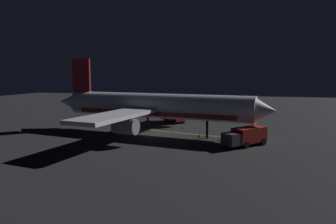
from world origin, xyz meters
name	(u,v)px	position (x,y,z in m)	size (l,w,h in m)	color
ground_plane	(156,134)	(0.00, 0.00, -0.10)	(180.00, 180.00, 0.20)	black
apron_guide_stripe	(183,133)	(-1.63, 4.00, 0.00)	(0.24, 18.91, 0.01)	gold
airliner	(152,107)	(-0.09, -0.60, 4.26)	(32.92, 36.87, 11.83)	silver
baggage_truck	(246,136)	(4.81, 13.68, 1.24)	(6.10, 5.80, 2.37)	maroon
catering_truck	(173,116)	(-12.00, -0.24, 1.17)	(5.38, 5.74, 2.24)	maroon
ground_crew_worker	(232,133)	(1.02, 11.71, 0.89)	(0.40, 0.40, 1.74)	black
traffic_cone_near_left	(172,130)	(-2.69, 2.05, 0.25)	(0.50, 0.50, 0.55)	#EA590F
traffic_cone_near_right	(188,140)	(4.49, 6.07, 0.25)	(0.50, 0.50, 0.55)	#EA590F
traffic_cone_under_wing	(183,127)	(-5.78, 3.15, 0.25)	(0.50, 0.50, 0.55)	#EA590F
traffic_cone_far	(200,136)	(0.80, 7.07, 0.25)	(0.50, 0.50, 0.55)	#EA590F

